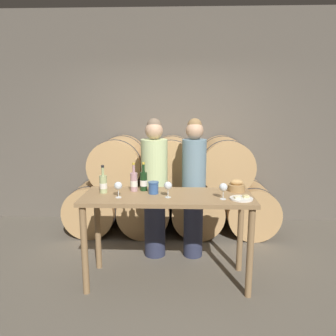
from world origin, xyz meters
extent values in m
plane|color=#665E51|center=(0.00, 0.00, 0.00)|extent=(10.00, 10.00, 0.00)
cube|color=#60594F|center=(0.00, 1.96, 1.60)|extent=(10.00, 0.12, 3.20)
cylinder|color=tan|center=(-1.12, 1.41, 0.36)|extent=(0.71, 0.85, 0.71)
cylinder|color=#2D2D33|center=(-1.12, 1.14, 0.36)|extent=(0.73, 0.02, 0.73)
cylinder|color=#2D2D33|center=(-1.12, 1.69, 0.36)|extent=(0.73, 0.02, 0.73)
cylinder|color=tan|center=(-0.37, 1.41, 0.36)|extent=(0.71, 0.85, 0.71)
cylinder|color=#2D2D33|center=(-0.37, 1.14, 0.36)|extent=(0.73, 0.02, 0.73)
cylinder|color=#2D2D33|center=(-0.37, 1.69, 0.36)|extent=(0.73, 0.02, 0.73)
cylinder|color=tan|center=(0.37, 1.41, 0.36)|extent=(0.71, 0.85, 0.71)
cylinder|color=#2D2D33|center=(0.37, 1.14, 0.36)|extent=(0.73, 0.02, 0.73)
cylinder|color=#2D2D33|center=(0.37, 1.69, 0.36)|extent=(0.73, 0.02, 0.73)
cylinder|color=tan|center=(1.12, 1.41, 0.36)|extent=(0.71, 0.85, 0.71)
cylinder|color=#2D2D33|center=(1.12, 1.14, 0.36)|extent=(0.73, 0.02, 0.73)
cylinder|color=#2D2D33|center=(1.12, 1.69, 0.36)|extent=(0.73, 0.02, 0.73)
cylinder|color=tan|center=(-0.75, 1.41, 1.00)|extent=(0.71, 0.85, 0.71)
cylinder|color=#2D2D33|center=(-0.75, 1.14, 1.00)|extent=(0.73, 0.02, 0.73)
cylinder|color=#2D2D33|center=(-0.75, 1.69, 1.00)|extent=(0.73, 0.02, 0.73)
cylinder|color=tan|center=(0.00, 1.41, 1.00)|extent=(0.71, 0.85, 0.71)
cylinder|color=#2D2D33|center=(0.00, 1.14, 1.00)|extent=(0.73, 0.02, 0.73)
cylinder|color=#2D2D33|center=(0.00, 1.69, 1.00)|extent=(0.73, 0.02, 0.73)
cylinder|color=tan|center=(0.75, 1.41, 1.00)|extent=(0.71, 0.85, 0.71)
cylinder|color=#2D2D33|center=(0.75, 1.14, 1.00)|extent=(0.73, 0.02, 0.73)
cylinder|color=#2D2D33|center=(0.75, 1.69, 1.00)|extent=(0.73, 0.02, 0.73)
cylinder|color=#99754C|center=(-0.79, -0.26, 0.45)|extent=(0.06, 0.06, 0.90)
cylinder|color=#99754C|center=(0.79, -0.26, 0.45)|extent=(0.06, 0.06, 0.90)
cylinder|color=#99754C|center=(-0.79, 0.26, 0.45)|extent=(0.06, 0.06, 0.90)
cylinder|color=#99754C|center=(0.79, 0.26, 0.45)|extent=(0.06, 0.06, 0.90)
cube|color=#99754C|center=(0.00, 0.00, 0.92)|extent=(1.70, 0.63, 0.04)
cylinder|color=#2D334C|center=(-0.18, 0.61, 0.40)|extent=(0.25, 0.25, 0.80)
cylinder|color=beige|center=(-0.18, 0.61, 1.11)|extent=(0.31, 0.31, 0.63)
sphere|color=tan|center=(-0.18, 0.61, 1.53)|extent=(0.20, 0.20, 0.20)
sphere|color=#75604C|center=(-0.18, 0.62, 1.59)|extent=(0.17, 0.17, 0.17)
cylinder|color=#2D334C|center=(0.29, 0.61, 0.40)|extent=(0.23, 0.23, 0.80)
cylinder|color=gray|center=(0.29, 0.61, 1.11)|extent=(0.28, 0.28, 0.63)
sphere|color=tan|center=(0.29, 0.61, 1.53)|extent=(0.20, 0.20, 0.20)
sphere|color=olive|center=(0.29, 0.62, 1.59)|extent=(0.17, 0.17, 0.17)
cylinder|color=#193819|center=(-0.26, 0.16, 1.03)|extent=(0.08, 0.08, 0.19)
cylinder|color=#193819|center=(-0.26, 0.16, 1.17)|extent=(0.03, 0.03, 0.09)
cylinder|color=gold|center=(-0.26, 0.16, 1.23)|extent=(0.03, 0.03, 0.02)
cylinder|color=white|center=(-0.26, 0.16, 1.02)|extent=(0.08, 0.08, 0.06)
cylinder|color=#ADBC7F|center=(-0.66, 0.06, 1.03)|extent=(0.08, 0.08, 0.18)
cylinder|color=#ADBC7F|center=(-0.66, 0.06, 1.16)|extent=(0.03, 0.03, 0.09)
cylinder|color=black|center=(-0.66, 0.06, 1.21)|extent=(0.03, 0.03, 0.02)
cylinder|color=white|center=(-0.66, 0.06, 1.01)|extent=(0.08, 0.08, 0.06)
cylinder|color=#BC8E93|center=(-0.36, 0.14, 1.03)|extent=(0.08, 0.08, 0.19)
cylinder|color=#BC8E93|center=(-0.36, 0.14, 1.17)|extent=(0.03, 0.03, 0.09)
cylinder|color=gold|center=(-0.36, 0.14, 1.23)|extent=(0.03, 0.03, 0.02)
cylinder|color=white|center=(-0.36, 0.14, 1.02)|extent=(0.08, 0.08, 0.06)
cylinder|color=#335693|center=(-0.14, 0.05, 1.00)|extent=(0.10, 0.10, 0.12)
cylinder|color=#335693|center=(-0.14, 0.05, 1.05)|extent=(0.11, 0.11, 0.01)
cylinder|color=#A87F4C|center=(0.71, 0.18, 0.97)|extent=(0.18, 0.18, 0.07)
ellipsoid|color=tan|center=(0.71, 0.18, 1.03)|extent=(0.13, 0.08, 0.06)
cylinder|color=white|center=(0.71, -0.12, 0.94)|extent=(0.22, 0.22, 0.01)
cube|color=beige|center=(0.75, -0.11, 0.96)|extent=(0.07, 0.06, 0.02)
cube|color=beige|center=(0.66, -0.14, 0.96)|extent=(0.07, 0.06, 0.02)
cylinder|color=white|center=(-0.47, -0.11, 0.94)|extent=(0.06, 0.06, 0.00)
cylinder|color=white|center=(-0.47, -0.11, 0.98)|extent=(0.01, 0.01, 0.08)
sphere|color=white|center=(-0.47, -0.11, 1.06)|extent=(0.08, 0.08, 0.08)
cylinder|color=white|center=(0.01, -0.09, 0.94)|extent=(0.06, 0.06, 0.00)
cylinder|color=white|center=(0.01, -0.09, 0.98)|extent=(0.01, 0.01, 0.08)
sphere|color=white|center=(0.01, -0.09, 1.06)|extent=(0.08, 0.08, 0.08)
cylinder|color=white|center=(0.54, -0.13, 0.94)|extent=(0.06, 0.06, 0.00)
cylinder|color=white|center=(0.54, -0.13, 0.98)|extent=(0.01, 0.01, 0.08)
sphere|color=white|center=(0.54, -0.13, 1.06)|extent=(0.08, 0.08, 0.08)
camera|label=1|loc=(0.12, -3.15, 1.84)|focal=35.00mm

